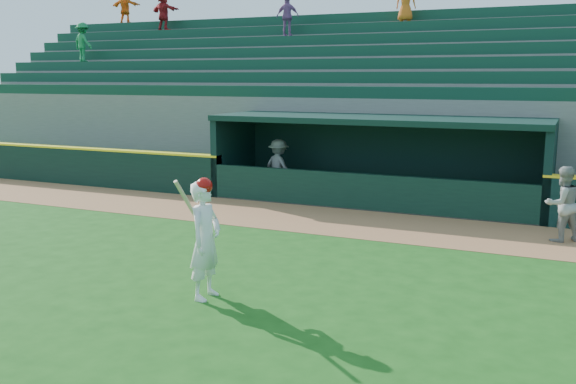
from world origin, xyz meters
name	(u,v)px	position (x,y,z in m)	size (l,w,h in m)	color
ground	(252,277)	(0.00, 0.00, 0.00)	(120.00, 120.00, 0.00)	#174B12
warning_track	(343,222)	(0.00, 4.90, 0.01)	(40.00, 3.00, 0.01)	#96623C
field_wall_left	(27,163)	(-12.25, 6.55, 0.60)	(15.50, 0.30, 1.20)	black
wall_stripe_left	(25,145)	(-12.25, 6.55, 1.23)	(15.50, 0.32, 0.06)	yellow
dugout_player_front	(562,204)	(4.99, 5.09, 0.83)	(0.81, 0.63, 1.66)	gray
dugout_player_inside	(279,167)	(-3.11, 7.78, 0.84)	(1.09, 0.63, 1.69)	#9A9B96
dugout	(379,154)	(0.00, 8.00, 1.36)	(9.40, 2.80, 2.46)	#61615D
stands	(417,110)	(-0.01, 12.58, 2.40)	(34.50, 6.25, 7.62)	slate
batter_at_plate	(205,239)	(-0.17, -1.27, 0.99)	(0.51, 0.83, 2.01)	white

